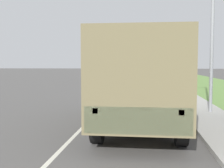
{
  "coord_description": "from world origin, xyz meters",
  "views": [
    {
      "loc": [
        2.02,
        0.7,
        2.1
      ],
      "look_at": [
        0.75,
        11.64,
        1.31
      ],
      "focal_mm": 45.0,
      "sensor_mm": 36.0,
      "label": 1
    }
  ],
  "objects_px": {
    "military_truck": "(140,77)",
    "car_second_ahead": "(111,76)",
    "car_nearest_ahead": "(142,84)",
    "car_third_ahead": "(142,73)"
  },
  "relations": [
    {
      "from": "military_truck",
      "to": "car_nearest_ahead",
      "type": "xyz_separation_m",
      "value": [
        -0.02,
        10.87,
        -1.03
      ]
    },
    {
      "from": "military_truck",
      "to": "car_nearest_ahead",
      "type": "relative_size",
      "value": 1.62
    },
    {
      "from": "military_truck",
      "to": "car_second_ahead",
      "type": "bearing_deg",
      "value": 99.31
    },
    {
      "from": "car_nearest_ahead",
      "to": "car_second_ahead",
      "type": "bearing_deg",
      "value": 106.78
    },
    {
      "from": "military_truck",
      "to": "car_second_ahead",
      "type": "distance_m",
      "value": 24.01
    },
    {
      "from": "car_nearest_ahead",
      "to": "car_third_ahead",
      "type": "bearing_deg",
      "value": 90.45
    },
    {
      "from": "car_nearest_ahead",
      "to": "car_third_ahead",
      "type": "xyz_separation_m",
      "value": [
        -0.19,
        24.13,
        0.04
      ]
    },
    {
      "from": "car_second_ahead",
      "to": "car_third_ahead",
      "type": "relative_size",
      "value": 0.93
    },
    {
      "from": "car_third_ahead",
      "to": "car_nearest_ahead",
      "type": "bearing_deg",
      "value": -89.55
    },
    {
      "from": "military_truck",
      "to": "car_second_ahead",
      "type": "relative_size",
      "value": 1.57
    }
  ]
}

